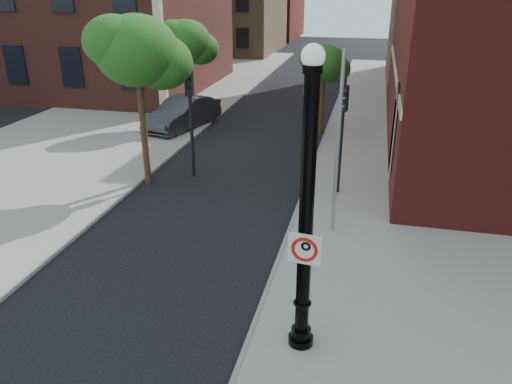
% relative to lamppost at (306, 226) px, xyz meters
% --- Properties ---
extents(ground, '(120.00, 120.00, 0.00)m').
position_rel_lamppost_xyz_m(ground, '(-3.13, 0.03, -2.83)').
color(ground, black).
rests_on(ground, ground).
extents(sidewalk_right, '(8.00, 60.00, 0.12)m').
position_rel_lamppost_xyz_m(sidewalk_right, '(2.87, 10.03, -2.77)').
color(sidewalk_right, gray).
rests_on(sidewalk_right, ground).
extents(sidewalk_left, '(10.00, 50.00, 0.12)m').
position_rel_lamppost_xyz_m(sidewalk_left, '(-12.13, 18.03, -2.77)').
color(sidewalk_left, gray).
rests_on(sidewalk_left, ground).
extents(curb_edge, '(0.10, 60.00, 0.14)m').
position_rel_lamppost_xyz_m(curb_edge, '(-1.08, 10.03, -2.76)').
color(curb_edge, gray).
rests_on(curb_edge, ground).
extents(lamppost, '(0.52, 0.52, 6.12)m').
position_rel_lamppost_xyz_m(lamppost, '(0.00, 0.00, 0.00)').
color(lamppost, black).
rests_on(lamppost, ground).
extents(no_parking_sign, '(0.63, 0.11, 0.63)m').
position_rel_lamppost_xyz_m(no_parking_sign, '(0.02, -0.16, -0.39)').
color(no_parking_sign, white).
rests_on(no_parking_sign, ground).
extents(parked_car, '(2.79, 5.06, 1.58)m').
position_rel_lamppost_xyz_m(parked_car, '(-8.27, 14.98, -2.04)').
color(parked_car, '#2D2D32').
rests_on(parked_car, ground).
extents(traffic_signal_left, '(0.27, 0.35, 4.28)m').
position_rel_lamppost_xyz_m(traffic_signal_left, '(-5.51, 8.82, 0.06)').
color(traffic_signal_left, black).
rests_on(traffic_signal_left, ground).
extents(traffic_signal_right, '(0.31, 0.36, 4.15)m').
position_rel_lamppost_xyz_m(traffic_signal_right, '(0.09, 8.18, -0.03)').
color(traffic_signal_right, black).
rests_on(traffic_signal_right, ground).
extents(utility_pole, '(0.11, 0.11, 5.39)m').
position_rel_lamppost_xyz_m(utility_pole, '(0.18, 5.21, -0.13)').
color(utility_pole, '#999999').
rests_on(utility_pole, ground).
extents(street_tree_a, '(3.35, 3.03, 6.04)m').
position_rel_lamppost_xyz_m(street_tree_a, '(-6.83, 7.68, 1.95)').
color(street_tree_a, '#362215').
rests_on(street_tree_a, ground).
extents(street_tree_b, '(2.91, 2.63, 5.25)m').
position_rel_lamppost_xyz_m(street_tree_b, '(-8.27, 16.11, 1.32)').
color(street_tree_b, '#362215').
rests_on(street_tree_b, ground).
extents(street_tree_c, '(2.38, 2.15, 4.29)m').
position_rel_lamppost_xyz_m(street_tree_c, '(-1.31, 15.62, 0.55)').
color(street_tree_c, '#362215').
rests_on(street_tree_c, ground).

